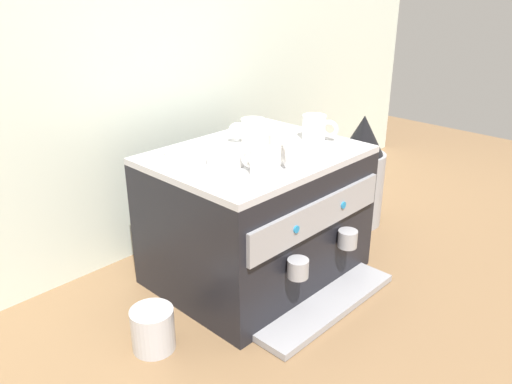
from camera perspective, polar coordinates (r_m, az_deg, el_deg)
The scene contains 12 objects.
ground_plane at distance 1.66m, azimuth -0.00°, elevation -8.78°, with size 4.00×4.00×0.00m, color brown.
tiled_backsplash_wall at distance 1.74m, azimuth -9.53°, elevation 11.66°, with size 2.80×0.03×1.09m, color silver.
espresso_machine at distance 1.57m, azimuth 0.13°, elevation -2.66°, with size 0.59×0.56×0.40m.
ceramic_cup_0 at distance 1.61m, azimuth 6.51°, elevation 7.03°, with size 0.07×0.11×0.07m.
ceramic_cup_1 at distance 1.58m, azimuth -0.48°, elevation 6.75°, with size 0.10×0.09×0.07m.
ceramic_cup_2 at distance 1.40m, azimuth 2.65°, elevation 4.77°, with size 0.08×0.10×0.08m.
ceramic_cup_3 at distance 1.32m, azimuth 0.76°, elevation 3.36°, with size 0.07×0.11×0.07m.
ceramic_bowl_0 at distance 1.41m, azimuth -8.13°, elevation 3.77°, with size 0.09×0.09×0.04m.
ceramic_bowl_1 at distance 1.49m, azimuth 0.64°, elevation 4.97°, with size 0.10×0.10×0.03m.
ceramic_bowl_2 at distance 1.39m, azimuth -3.36°, elevation 3.83°, with size 0.10×0.10×0.04m.
coffee_grinder at distance 1.94m, azimuth 11.30°, elevation 1.94°, with size 0.17×0.17×0.41m.
milk_pitcher at distance 1.37m, azimuth -11.19°, elevation -14.47°, with size 0.11×0.11×0.11m, color #B7B7BC.
Camera 1 is at (-1.02, -0.98, 0.88)m, focal length 36.64 mm.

